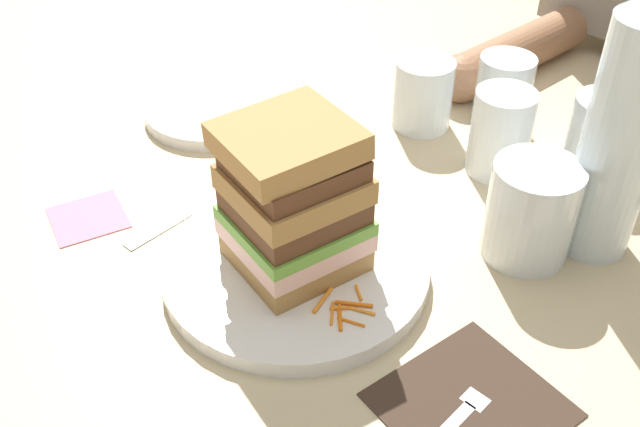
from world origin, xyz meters
TOP-DOWN VIEW (x-y plane):
  - ground_plane at (0.00, 0.00)m, footprint 3.00×3.00m
  - main_plate at (0.01, -0.01)m, footprint 0.25×0.25m
  - sandwich at (0.00, -0.01)m, footprint 0.12×0.12m
  - carrot_shred_0 at (-0.07, -0.03)m, footprint 0.02×0.02m
  - carrot_shred_1 at (-0.08, -0.01)m, footprint 0.02×0.01m
  - carrot_shred_2 at (-0.07, 0.01)m, footprint 0.02×0.02m
  - carrot_shred_3 at (-0.07, 0.00)m, footprint 0.03×0.01m
  - carrot_shred_4 at (-0.05, -0.00)m, footprint 0.01×0.03m
  - carrot_shred_5 at (-0.09, -0.01)m, footprint 0.02×0.02m
  - carrot_shred_6 at (-0.07, -0.00)m, footprint 0.02×0.01m
  - carrot_shred_7 at (-0.06, 0.00)m, footprint 0.00×0.03m
  - carrot_shred_8 at (0.09, -0.01)m, footprint 0.02×0.01m
  - carrot_shred_9 at (0.08, -0.00)m, footprint 0.02×0.01m
  - carrot_shred_10 at (0.08, -0.01)m, footprint 0.03×0.02m
  - carrot_shred_11 at (0.08, -0.03)m, footprint 0.02×0.02m
  - carrot_shred_12 at (0.06, -0.03)m, footprint 0.02×0.03m
  - carrot_shred_13 at (0.09, -0.03)m, footprint 0.02×0.02m
  - carrot_shred_14 at (0.08, -0.02)m, footprint 0.01×0.02m
  - carrot_shred_15 at (0.10, -0.03)m, footprint 0.02×0.01m
  - napkin_dark at (0.21, -0.01)m, footprint 0.13×0.14m
  - fork at (0.21, -0.03)m, footprint 0.03×0.17m
  - knife at (-0.14, -0.02)m, footprint 0.04×0.20m
  - juice_glass at (0.13, 0.17)m, footprint 0.08×0.08m
  - water_bottle at (0.16, 0.24)m, footprint 0.07×0.07m
  - empty_tumbler_0 at (-0.10, 0.27)m, footprint 0.07×0.07m
  - empty_tumbler_1 at (0.09, 0.35)m, footprint 0.07×0.07m
  - empty_tumbler_2 at (-0.04, 0.34)m, footprint 0.07×0.07m
  - empty_tumbler_3 at (0.02, 0.27)m, footprint 0.07×0.07m
  - side_plate at (-0.29, 0.09)m, footprint 0.17×0.17m
  - napkin_pink at (-0.20, -0.12)m, footprint 0.09×0.09m

SIDE VIEW (x-z plane):
  - ground_plane at x=0.00m, z-range 0.00..0.00m
  - napkin_pink at x=-0.20m, z-range 0.00..0.00m
  - napkin_dark at x=0.21m, z-range 0.00..0.00m
  - knife at x=-0.14m, z-range 0.00..0.00m
  - fork at x=0.21m, z-range 0.00..0.01m
  - side_plate at x=-0.29m, z-range 0.00..0.02m
  - main_plate at x=0.01m, z-range 0.00..0.02m
  - carrot_shred_15 at x=0.10m, z-range 0.02..0.02m
  - carrot_shred_7 at x=-0.06m, z-range 0.02..0.02m
  - carrot_shred_4 at x=-0.05m, z-range 0.02..0.02m
  - carrot_shred_6 at x=-0.07m, z-range 0.02..0.02m
  - carrot_shred_11 at x=0.08m, z-range 0.02..0.02m
  - carrot_shred_9 at x=0.08m, z-range 0.02..0.02m
  - carrot_shred_3 at x=-0.07m, z-range 0.02..0.02m
  - carrot_shred_8 at x=0.09m, z-range 0.02..0.02m
  - carrot_shred_14 at x=0.08m, z-range 0.02..0.02m
  - carrot_shred_5 at x=-0.09m, z-range 0.02..0.02m
  - carrot_shred_0 at x=-0.07m, z-range 0.02..0.02m
  - carrot_shred_2 at x=-0.07m, z-range 0.02..0.02m
  - carrot_shred_13 at x=0.09m, z-range 0.02..0.02m
  - carrot_shred_10 at x=0.08m, z-range 0.02..0.02m
  - carrot_shred_1 at x=-0.08m, z-range 0.02..0.02m
  - carrot_shred_12 at x=0.06m, z-range 0.02..0.02m
  - empty_tumbler_0 at x=-0.10m, z-range 0.00..0.08m
  - juice_glass at x=0.13m, z-range -0.01..0.09m
  - empty_tumbler_1 at x=0.09m, z-range 0.00..0.09m
  - empty_tumbler_2 at x=-0.04m, z-range 0.00..0.09m
  - empty_tumbler_3 at x=0.02m, z-range 0.00..0.10m
  - sandwich at x=0.00m, z-range 0.01..0.16m
  - water_bottle at x=0.16m, z-range -0.01..0.28m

